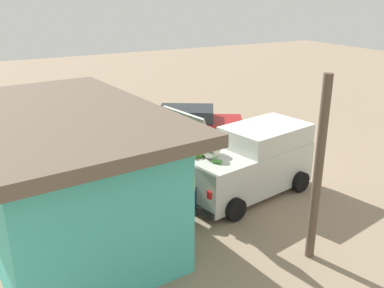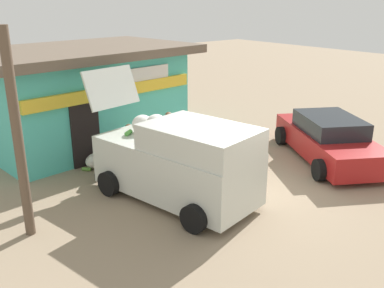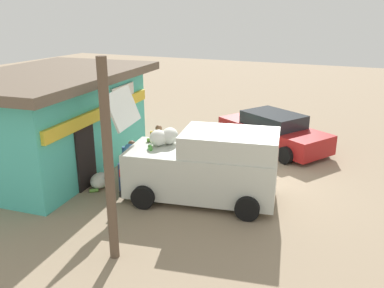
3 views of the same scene
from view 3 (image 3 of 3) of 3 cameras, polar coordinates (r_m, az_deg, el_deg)
ground_plane at (r=12.02m, az=8.32°, el=-6.48°), size 60.00×60.00×0.00m
storefront_bar at (r=13.81m, az=-18.85°, el=3.30°), size 7.40×5.15×3.19m
delivery_van at (r=11.01m, az=1.98°, el=-3.03°), size 2.69×4.67×2.96m
parked_sedan at (r=15.67m, az=11.34°, el=1.79°), size 3.78×4.72×1.34m
vendor_standing at (r=13.00m, az=-4.67°, el=-0.13°), size 0.42×0.55×1.56m
customer_bending at (r=11.86m, az=-8.97°, el=-2.39°), size 0.82×0.63×1.36m
unloaded_banana_pile at (r=12.29m, az=-12.85°, el=-5.11°), size 0.90×0.83×0.45m
paint_bucket at (r=14.40m, az=-2.31°, el=-1.10°), size 0.28×0.28×0.42m
utility_pole at (r=8.16m, az=-11.70°, el=-2.85°), size 0.20×0.20×4.23m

